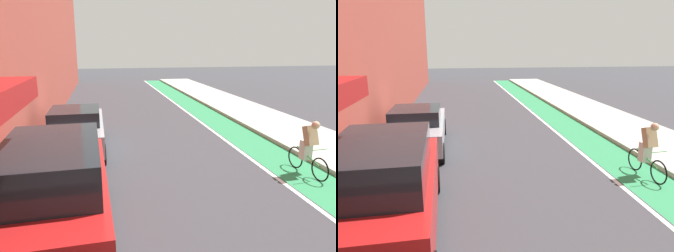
# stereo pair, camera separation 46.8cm
# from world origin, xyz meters

# --- Properties ---
(ground_plane) EXTENTS (89.23, 89.23, 0.00)m
(ground_plane) POSITION_xyz_m (0.00, 16.28, 0.00)
(ground_plane) COLOR #38383D
(bike_lane_paint) EXTENTS (1.60, 40.56, 0.00)m
(bike_lane_paint) POSITION_xyz_m (3.40, 18.28, 0.00)
(bike_lane_paint) COLOR #2D8451
(bike_lane_paint) RESTS_ON ground
(lane_divider_stripe) EXTENTS (0.12, 40.56, 0.00)m
(lane_divider_stripe) POSITION_xyz_m (2.50, 18.28, 0.00)
(lane_divider_stripe) COLOR white
(lane_divider_stripe) RESTS_ON ground
(sidewalk_right) EXTENTS (3.19, 40.56, 0.14)m
(sidewalk_right) POSITION_xyz_m (5.80, 18.28, 0.07)
(sidewalk_right) COLOR #A8A59E
(sidewalk_right) RESTS_ON ground
(parked_suv_red) EXTENTS (2.06, 4.70, 1.98)m
(parked_suv_red) POSITION_xyz_m (-3.15, 9.20, 1.02)
(parked_suv_red) COLOR red
(parked_suv_red) RESTS_ON ground
(parked_sedan_silver) EXTENTS (1.97, 4.64, 1.53)m
(parked_sedan_silver) POSITION_xyz_m (-3.15, 14.85, 0.79)
(parked_sedan_silver) COLOR #9EA0A8
(parked_sedan_silver) RESTS_ON ground
(cyclist_trailing) EXTENTS (0.48, 1.71, 1.61)m
(cyclist_trailing) POSITION_xyz_m (3.49, 11.14, 0.81)
(cyclist_trailing) COLOR black
(cyclist_trailing) RESTS_ON ground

